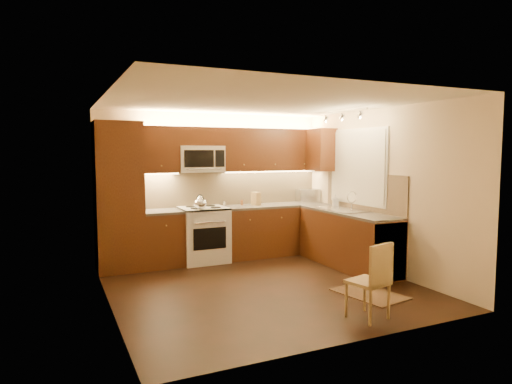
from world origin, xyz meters
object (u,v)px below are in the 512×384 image
stove (204,235)px  kettle (200,202)px  sink (343,205)px  knife_block (256,199)px  soap_bottle (335,200)px  dining_chair (368,280)px  microwave (200,159)px  toaster_oven (307,195)px

stove → kettle: 0.63m
sink → knife_block: 1.55m
kettle → soap_bottle: kettle is taller
stove → dining_chair: stove is taller
stove → dining_chair: bearing=-75.3°
sink → knife_block: bearing=130.3°
microwave → soap_bottle: (2.17, -0.81, -0.72)m
microwave → dining_chair: (0.85, -3.35, -1.29)m
microwave → kettle: bearing=-108.7°
microwave → knife_block: size_ratio=3.29×
toaster_oven → knife_block: (-1.11, -0.09, -0.01)m
sink → toaster_oven: toaster_oven is taller
stove → knife_block: size_ratio=3.98×
stove → sink: 2.35m
stove → toaster_oven: (2.11, 0.15, 0.56)m
kettle → stove: bearing=39.4°
microwave → soap_bottle: 2.43m
sink → toaster_oven: size_ratio=2.11×
knife_block → stove: bearing=172.2°
dining_chair → sink: bearing=47.3°
stove → soap_bottle: (2.17, -0.67, 0.54)m
knife_block → dining_chair: knife_block is taller
stove → soap_bottle: soap_bottle is taller
toaster_oven → dining_chair: bearing=-102.6°
stove → microwave: (0.00, 0.14, 1.26)m
soap_bottle → dining_chair: soap_bottle is taller
sink → knife_block: size_ratio=3.72×
toaster_oven → knife_block: bearing=-167.6°
stove → dining_chair: size_ratio=1.07×
kettle → dining_chair: 3.21m
microwave → toaster_oven: microwave is taller
stove → soap_bottle: bearing=-17.1°
knife_block → dining_chair: bearing=-103.9°
toaster_oven → soap_bottle: 0.82m
knife_block → dining_chair: 3.33m
microwave → kettle: size_ratio=3.11×
dining_chair → microwave: bearing=90.4°
sink → kettle: (-2.12, 0.91, 0.07)m
dining_chair → soap_bottle: bearing=48.7°
stove → toaster_oven: bearing=4.0°
microwave → knife_block: (1.00, -0.07, -0.70)m
kettle → dining_chair: size_ratio=0.28×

